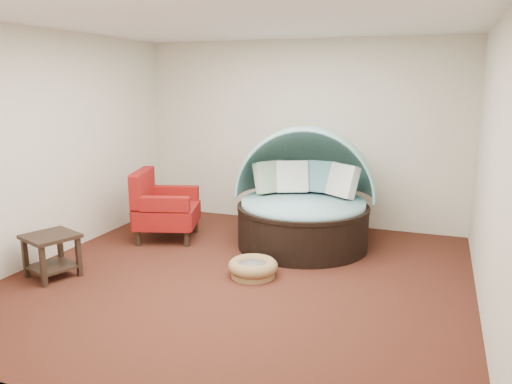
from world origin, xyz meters
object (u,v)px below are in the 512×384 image
(canopy_daybed, at_px, (304,191))
(pet_basket, at_px, (253,268))
(red_armchair, at_px, (162,208))
(side_table, at_px, (52,250))

(canopy_daybed, bearing_deg, pet_basket, -108.89)
(pet_basket, bearing_deg, red_armchair, 152.21)
(side_table, bearing_deg, pet_basket, 20.60)
(canopy_daybed, height_order, pet_basket, canopy_daybed)
(pet_basket, bearing_deg, canopy_daybed, 80.17)
(canopy_daybed, height_order, side_table, canopy_daybed)
(canopy_daybed, relative_size, side_table, 3.06)
(red_armchair, bearing_deg, pet_basket, -45.02)
(side_table, bearing_deg, canopy_daybed, 42.15)
(canopy_daybed, relative_size, pet_basket, 2.83)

